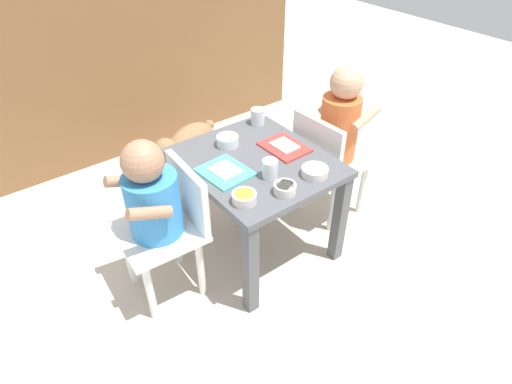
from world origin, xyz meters
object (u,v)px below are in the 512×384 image
Objects in this scene: food_tray_right at (285,147)px; water_cup_left at (270,170)px; veggie_bowl_near at (228,140)px; water_cup_right at (258,117)px; dog at (188,145)px; dining_table at (256,177)px; food_tray_left at (225,172)px; cereal_bowl_right_side at (315,171)px; seated_child_right at (337,129)px; veggie_bowl_far at (244,197)px; cereal_bowl_left_side at (285,188)px; seated_child_left at (156,203)px.

food_tray_right is 2.69× the size of water_cup_left.
veggie_bowl_near is (0.00, 0.27, -0.01)m from water_cup_left.
dog is at bearing 110.79° from water_cup_right.
veggie_bowl_near is at bearing 98.95° from dining_table.
food_tray_left reaches higher than dining_table.
dining_table is 1.40× the size of dog.
water_cup_right is 0.71× the size of cereal_bowl_right_side.
water_cup_left is 0.16m from cereal_bowl_right_side.
seated_child_right is 0.36m from cereal_bowl_right_side.
veggie_bowl_far reaches higher than dog.
water_cup_right reaches higher than dining_table.
seated_child_right is at bearing 30.98° from cereal_bowl_right_side.
food_tray_right is at bearing -99.70° from water_cup_right.
veggie_bowl_far is at bearing -115.79° from veggie_bowl_near.
seated_child_right is 0.50m from cereal_bowl_left_side.
dining_table is 3.01× the size of food_tray_left.
veggie_bowl_far is (-0.60, -0.16, 0.02)m from seated_child_right.
cereal_bowl_right_side is at bearing -99.43° from food_tray_right.
seated_child_left is 9.77× the size of water_cup_right.
seated_child_left reaches higher than water_cup_left.
seated_child_left reaches higher than cereal_bowl_left_side.
cereal_bowl_left_side is (-0.02, -0.38, -0.00)m from veggie_bowl_near.
water_cup_right reaches higher than veggie_bowl_near.
cereal_bowl_left_side is at bearing -17.28° from veggie_bowl_far.
cereal_bowl_left_side reaches higher than cereal_bowl_right_side.
dining_table is 0.19m from veggie_bowl_near.
dining_table is 0.82× the size of seated_child_right.
veggie_bowl_near is at bearing 89.25° from water_cup_left.
food_tray_right is 1.93× the size of cereal_bowl_right_side.
water_cup_right is at bearing 34.94° from food_tray_left.
cereal_bowl_left_side is at bearing -93.42° from veggie_bowl_near.
water_cup_left reaches higher than water_cup_right.
cereal_bowl_left_side is at bearing -32.95° from seated_child_left.
food_tray_left is at bearing 140.19° from cereal_bowl_right_side.
water_cup_right is at bearing 58.74° from water_cup_left.
cereal_bowl_left_side reaches higher than dining_table.
seated_child_left reaches higher than veggie_bowl_far.
cereal_bowl_right_side is (-0.03, -0.21, 0.01)m from food_tray_right.
cereal_bowl_right_side is (-0.07, -0.43, -0.01)m from water_cup_right.
cereal_bowl_right_side is at bearing -99.57° from water_cup_right.
food_tray_left is 0.28m from food_tray_right.
dining_table is 0.16m from food_tray_left.
dining_table is 8.50× the size of water_cup_right.
water_cup_left reaches higher than cereal_bowl_right_side.
food_tray_left is at bearing -179.83° from dining_table.
water_cup_left is 1.01× the size of water_cup_right.
food_tray_left is 2.82× the size of water_cup_right.
cereal_bowl_right_side reaches higher than dog.
veggie_bowl_near is (-0.06, -0.46, 0.26)m from dog.
cereal_bowl_left_side is (-0.23, -0.45, -0.01)m from water_cup_right.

